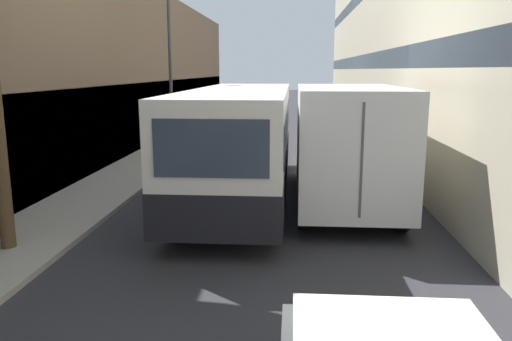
{
  "coord_description": "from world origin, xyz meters",
  "views": [
    {
      "loc": [
        0.76,
        0.14,
        3.51
      ],
      "look_at": [
        0.06,
        9.56,
        1.6
      ],
      "focal_mm": 35.0,
      "sensor_mm": 36.0,
      "label": 1
    }
  ],
  "objects_px": {
    "bus": "(241,141)",
    "panel_van": "(227,119)",
    "box_truck": "(345,143)",
    "street_lamp": "(169,33)"
  },
  "relations": [
    {
      "from": "bus",
      "to": "street_lamp",
      "type": "height_order",
      "value": "street_lamp"
    },
    {
      "from": "panel_van",
      "to": "street_lamp",
      "type": "relative_size",
      "value": 0.62
    },
    {
      "from": "bus",
      "to": "panel_van",
      "type": "distance_m",
      "value": 11.9
    },
    {
      "from": "bus",
      "to": "panel_van",
      "type": "xyz_separation_m",
      "value": [
        -1.94,
        11.72,
        -0.55
      ]
    },
    {
      "from": "panel_van",
      "to": "street_lamp",
      "type": "distance_m",
      "value": 7.56
    },
    {
      "from": "box_truck",
      "to": "panel_van",
      "type": "height_order",
      "value": "box_truck"
    },
    {
      "from": "bus",
      "to": "street_lamp",
      "type": "bearing_deg",
      "value": 121.14
    },
    {
      "from": "bus",
      "to": "panel_van",
      "type": "bearing_deg",
      "value": 99.41
    },
    {
      "from": "box_truck",
      "to": "street_lamp",
      "type": "distance_m",
      "value": 8.99
    },
    {
      "from": "street_lamp",
      "to": "bus",
      "type": "bearing_deg",
      "value": -58.86
    }
  ]
}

